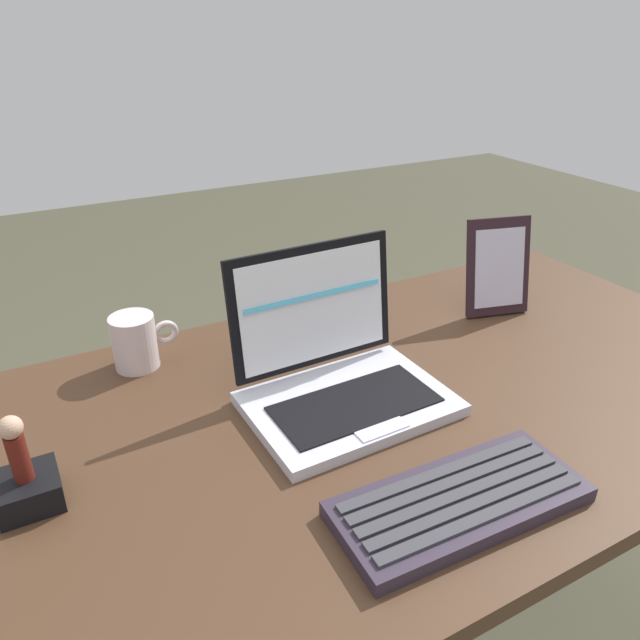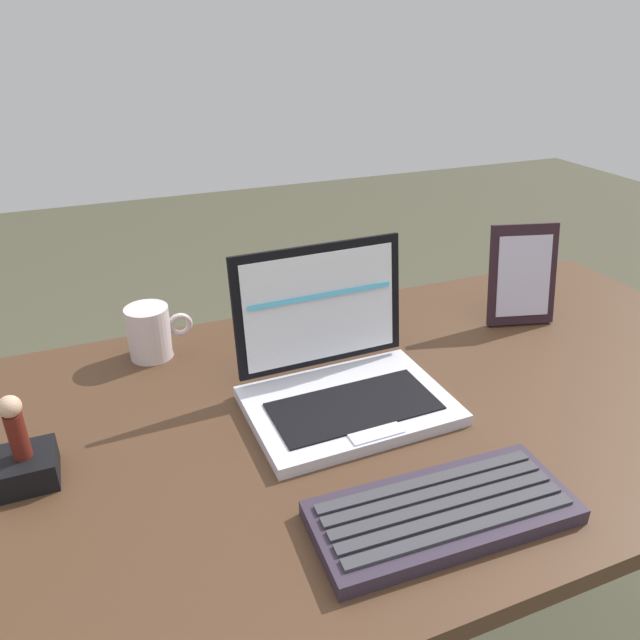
% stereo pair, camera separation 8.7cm
% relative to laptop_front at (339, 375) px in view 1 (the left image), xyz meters
% --- Properties ---
extents(desk, '(1.42, 0.76, 0.71)m').
position_rel_laptop_front_xyz_m(desk, '(0.08, -0.03, -0.11)').
color(desk, '#472E1D').
rests_on(desk, ground).
extents(laptop_front, '(0.31, 0.25, 0.23)m').
position_rel_laptop_front_xyz_m(laptop_front, '(0.00, 0.00, 0.00)').
color(laptop_front, silver).
rests_on(laptop_front, desk).
extents(external_keyboard, '(0.33, 0.15, 0.03)m').
position_rel_laptop_front_xyz_m(external_keyboard, '(0.01, -0.28, -0.03)').
color(external_keyboard, '#2F2635').
rests_on(external_keyboard, desk).
extents(photo_frame, '(0.14, 0.08, 0.20)m').
position_rel_laptop_front_xyz_m(photo_frame, '(0.44, 0.13, 0.05)').
color(photo_frame, black).
rests_on(photo_frame, desk).
extents(figurine_stand, '(0.08, 0.08, 0.04)m').
position_rel_laptop_front_xyz_m(figurine_stand, '(-0.46, -0.02, -0.03)').
color(figurine_stand, black).
rests_on(figurine_stand, desk).
extents(figurine, '(0.03, 0.03, 0.09)m').
position_rel_laptop_front_xyz_m(figurine, '(-0.46, -0.02, 0.05)').
color(figurine, '#541811').
rests_on(figurine, figurine_stand).
extents(coffee_mug, '(0.12, 0.08, 0.10)m').
position_rel_laptop_front_xyz_m(coffee_mug, '(-0.26, 0.26, 0.00)').
color(coffee_mug, silver).
rests_on(coffee_mug, desk).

